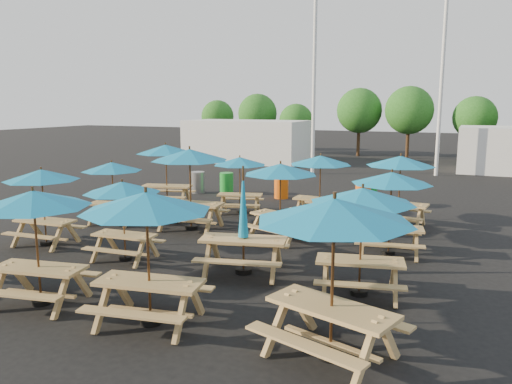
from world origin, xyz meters
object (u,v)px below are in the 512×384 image
at_px(waste_bin_1, 227,183).
at_px(picnic_unit_8, 146,209).
at_px(picnic_unit_11, 321,164).
at_px(picnic_unit_4, 34,205).
at_px(picnic_unit_9, 243,230).
at_px(picnic_unit_15, 401,165).
at_px(picnic_unit_1, 42,179).
at_px(picnic_unit_5, 122,191).
at_px(waste_bin_3, 363,195).
at_px(picnic_unit_7, 240,164).
at_px(picnic_unit_10, 280,173).
at_px(picnic_unit_2, 112,170).
at_px(picnic_unit_12, 334,219).
at_px(picnic_unit_3, 166,152).
at_px(picnic_unit_6, 190,159).
at_px(picnic_unit_13, 362,201).
at_px(waste_bin_0, 198,182).
at_px(picnic_unit_14, 392,182).
at_px(waste_bin_2, 281,187).
at_px(waste_bin_4, 369,194).

bearing_deg(waste_bin_1, picnic_unit_8, -68.90).
bearing_deg(picnic_unit_11, picnic_unit_4, -106.87).
distance_m(picnic_unit_9, picnic_unit_15, 6.73).
bearing_deg(picnic_unit_1, picnic_unit_5, -8.86).
height_order(picnic_unit_11, waste_bin_3, picnic_unit_11).
height_order(picnic_unit_7, picnic_unit_10, picnic_unit_10).
relative_size(picnic_unit_2, picnic_unit_12, 0.76).
relative_size(picnic_unit_2, picnic_unit_8, 0.87).
xyz_separation_m(picnic_unit_3, picnic_unit_6, (2.77, -2.81, 0.14)).
distance_m(picnic_unit_13, waste_bin_0, 13.02).
distance_m(picnic_unit_14, waste_bin_0, 11.12).
height_order(picnic_unit_8, waste_bin_1, picnic_unit_8).
height_order(picnic_unit_13, waste_bin_2, picnic_unit_13).
xyz_separation_m(waste_bin_3, waste_bin_4, (0.18, 0.33, 0.00)).
bearing_deg(picnic_unit_2, picnic_unit_5, -58.51).
bearing_deg(waste_bin_2, picnic_unit_3, -137.12).
bearing_deg(picnic_unit_2, waste_bin_2, 50.04).
xyz_separation_m(picnic_unit_7, picnic_unit_8, (2.56, -9.09, 0.34)).
distance_m(picnic_unit_5, waste_bin_1, 9.67).
bearing_deg(picnic_unit_12, picnic_unit_7, 140.37).
height_order(picnic_unit_9, picnic_unit_10, picnic_unit_9).
relative_size(picnic_unit_11, picnic_unit_15, 0.94).
height_order(picnic_unit_9, picnic_unit_12, picnic_unit_12).
bearing_deg(waste_bin_2, picnic_unit_6, -96.89).
distance_m(waste_bin_2, waste_bin_4, 3.69).
bearing_deg(picnic_unit_12, picnic_unit_1, 179.11).
distance_m(picnic_unit_4, picnic_unit_10, 6.86).
distance_m(picnic_unit_2, waste_bin_1, 6.55).
bearing_deg(waste_bin_1, picnic_unit_3, -106.94).
height_order(picnic_unit_2, waste_bin_4, picnic_unit_2).
xyz_separation_m(picnic_unit_12, picnic_unit_14, (-0.06, 5.93, -0.31)).
relative_size(picnic_unit_14, waste_bin_4, 2.54).
relative_size(picnic_unit_7, waste_bin_0, 2.52).
distance_m(picnic_unit_5, waste_bin_2, 9.57).
xyz_separation_m(picnic_unit_2, picnic_unit_12, (8.95, -5.77, 0.44)).
height_order(picnic_unit_9, waste_bin_3, picnic_unit_9).
bearing_deg(picnic_unit_3, waste_bin_0, 81.01).
bearing_deg(picnic_unit_6, picnic_unit_14, -8.07).
height_order(picnic_unit_6, picnic_unit_11, picnic_unit_6).
relative_size(waste_bin_0, waste_bin_2, 1.00).
bearing_deg(picnic_unit_14, picnic_unit_10, 166.83).
xyz_separation_m(picnic_unit_4, picnic_unit_5, (-0.29, 2.98, -0.24)).
height_order(picnic_unit_1, picnic_unit_2, picnic_unit_1).
bearing_deg(waste_bin_0, picnic_unit_13, -44.80).
bearing_deg(picnic_unit_13, waste_bin_3, 88.89).
bearing_deg(picnic_unit_7, picnic_unit_2, -150.49).
relative_size(picnic_unit_6, picnic_unit_12, 0.88).
bearing_deg(picnic_unit_4, picnic_unit_15, 49.23).
bearing_deg(waste_bin_2, picnic_unit_14, -49.14).
bearing_deg(picnic_unit_10, waste_bin_2, 129.36).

